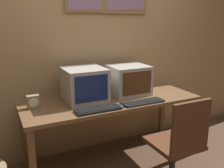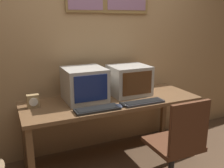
{
  "view_description": "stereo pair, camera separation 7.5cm",
  "coord_description": "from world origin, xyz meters",
  "px_view_note": "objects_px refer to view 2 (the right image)",
  "views": [
    {
      "loc": [
        -1.1,
        -1.51,
        1.54
      ],
      "look_at": [
        0.0,
        0.73,
        0.89
      ],
      "focal_mm": 40.0,
      "sensor_mm": 36.0,
      "label": 1
    },
    {
      "loc": [
        -1.03,
        -1.54,
        1.54
      ],
      "look_at": [
        0.0,
        0.73,
        0.89
      ],
      "focal_mm": 40.0,
      "sensor_mm": 36.0,
      "label": 2
    }
  ],
  "objects_px": {
    "monitor_left": "(84,84)",
    "desk_clock": "(33,101)",
    "keyboard_main": "(97,109)",
    "keyboard_side": "(144,102)",
    "office_chair": "(177,152)",
    "mouse_near_keyboard": "(123,104)",
    "mouse_far_corner": "(119,106)",
    "monitor_right": "(129,80)"
  },
  "relations": [
    {
      "from": "monitor_left",
      "to": "desk_clock",
      "type": "bearing_deg",
      "value": -178.12
    },
    {
      "from": "keyboard_main",
      "to": "keyboard_side",
      "type": "relative_size",
      "value": 1.0
    },
    {
      "from": "keyboard_side",
      "to": "desk_clock",
      "type": "bearing_deg",
      "value": 161.65
    },
    {
      "from": "keyboard_main",
      "to": "office_chair",
      "type": "distance_m",
      "value": 0.81
    },
    {
      "from": "mouse_near_keyboard",
      "to": "desk_clock",
      "type": "xyz_separation_m",
      "value": [
        -0.8,
        0.32,
        0.05
      ]
    },
    {
      "from": "monitor_left",
      "to": "office_chair",
      "type": "relative_size",
      "value": 0.47
    },
    {
      "from": "keyboard_main",
      "to": "mouse_far_corner",
      "type": "xyz_separation_m",
      "value": [
        0.21,
        -0.03,
        0.01
      ]
    },
    {
      "from": "monitor_right",
      "to": "desk_clock",
      "type": "relative_size",
      "value": 3.34
    },
    {
      "from": "monitor_right",
      "to": "desk_clock",
      "type": "distance_m",
      "value": 1.05
    },
    {
      "from": "keyboard_side",
      "to": "mouse_near_keyboard",
      "type": "relative_size",
      "value": 3.68
    },
    {
      "from": "keyboard_side",
      "to": "mouse_near_keyboard",
      "type": "bearing_deg",
      "value": 174.16
    },
    {
      "from": "monitor_right",
      "to": "office_chair",
      "type": "height_order",
      "value": "monitor_right"
    },
    {
      "from": "monitor_right",
      "to": "mouse_far_corner",
      "type": "xyz_separation_m",
      "value": [
        -0.31,
        -0.37,
        -0.14
      ]
    },
    {
      "from": "keyboard_main",
      "to": "mouse_near_keyboard",
      "type": "xyz_separation_m",
      "value": [
        0.27,
        0.01,
        0.0
      ]
    },
    {
      "from": "desk_clock",
      "to": "office_chair",
      "type": "xyz_separation_m",
      "value": [
        1.11,
        -0.78,
        -0.39
      ]
    },
    {
      "from": "office_chair",
      "to": "monitor_left",
      "type": "bearing_deg",
      "value": 126.26
    },
    {
      "from": "keyboard_main",
      "to": "mouse_far_corner",
      "type": "height_order",
      "value": "mouse_far_corner"
    },
    {
      "from": "monitor_left",
      "to": "desk_clock",
      "type": "distance_m",
      "value": 0.53
    },
    {
      "from": "monitor_right",
      "to": "office_chair",
      "type": "relative_size",
      "value": 0.47
    },
    {
      "from": "keyboard_main",
      "to": "mouse_far_corner",
      "type": "distance_m",
      "value": 0.21
    },
    {
      "from": "keyboard_main",
      "to": "mouse_near_keyboard",
      "type": "distance_m",
      "value": 0.27
    },
    {
      "from": "monitor_right",
      "to": "keyboard_main",
      "type": "distance_m",
      "value": 0.63
    },
    {
      "from": "monitor_left",
      "to": "keyboard_side",
      "type": "distance_m",
      "value": 0.63
    },
    {
      "from": "keyboard_main",
      "to": "keyboard_side",
      "type": "height_order",
      "value": "same"
    },
    {
      "from": "desk_clock",
      "to": "office_chair",
      "type": "relative_size",
      "value": 0.14
    },
    {
      "from": "mouse_far_corner",
      "to": "monitor_right",
      "type": "bearing_deg",
      "value": 50.34
    },
    {
      "from": "mouse_near_keyboard",
      "to": "desk_clock",
      "type": "height_order",
      "value": "desk_clock"
    },
    {
      "from": "monitor_left",
      "to": "office_chair",
      "type": "bearing_deg",
      "value": -53.74
    },
    {
      "from": "desk_clock",
      "to": "monitor_right",
      "type": "bearing_deg",
      "value": 0.64
    },
    {
      "from": "mouse_far_corner",
      "to": "office_chair",
      "type": "bearing_deg",
      "value": -48.76
    },
    {
      "from": "keyboard_side",
      "to": "desk_clock",
      "type": "distance_m",
      "value": 1.08
    },
    {
      "from": "keyboard_side",
      "to": "keyboard_main",
      "type": "bearing_deg",
      "value": 178.8
    },
    {
      "from": "monitor_left",
      "to": "office_chair",
      "type": "distance_m",
      "value": 1.11
    },
    {
      "from": "monitor_right",
      "to": "office_chair",
      "type": "distance_m",
      "value": 0.94
    },
    {
      "from": "monitor_right",
      "to": "keyboard_main",
      "type": "relative_size",
      "value": 0.99
    },
    {
      "from": "keyboard_side",
      "to": "mouse_far_corner",
      "type": "xyz_separation_m",
      "value": [
        -0.29,
        -0.02,
        0.01
      ]
    },
    {
      "from": "mouse_near_keyboard",
      "to": "monitor_right",
      "type": "bearing_deg",
      "value": 53.47
    },
    {
      "from": "mouse_far_corner",
      "to": "office_chair",
      "type": "distance_m",
      "value": 0.66
    },
    {
      "from": "mouse_near_keyboard",
      "to": "mouse_far_corner",
      "type": "relative_size",
      "value": 1.12
    },
    {
      "from": "desk_clock",
      "to": "monitor_left",
      "type": "bearing_deg",
      "value": 1.88
    },
    {
      "from": "mouse_near_keyboard",
      "to": "mouse_far_corner",
      "type": "distance_m",
      "value": 0.08
    },
    {
      "from": "keyboard_side",
      "to": "mouse_near_keyboard",
      "type": "distance_m",
      "value": 0.22
    }
  ]
}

